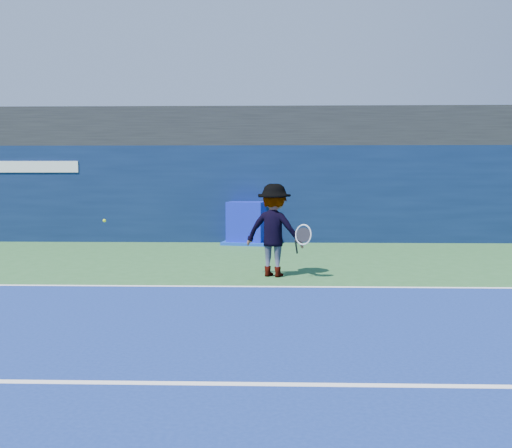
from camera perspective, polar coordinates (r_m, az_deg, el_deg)
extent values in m
plane|color=#295C2C|center=(7.96, -7.72, -10.47)|extent=(80.00, 80.00, 0.00)
cube|color=white|center=(10.85, -5.14, -6.22)|extent=(24.00, 0.10, 0.01)
cube|color=white|center=(6.09, -10.88, -15.35)|extent=(24.00, 0.10, 0.01)
cube|color=black|center=(19.17, -2.19, 9.43)|extent=(36.00, 3.00, 1.20)
cube|color=#0B1A3C|center=(18.12, -2.38, 3.04)|extent=(36.00, 1.00, 3.00)
cube|color=white|center=(19.41, -23.68, 5.27)|extent=(4.50, 0.04, 0.35)
cube|color=#0C16AB|center=(17.43, -0.89, 0.15)|extent=(1.26, 1.26, 1.29)
cube|color=#0C31AA|center=(17.50, -0.88, -1.81)|extent=(1.57, 1.57, 0.09)
imported|color=white|center=(11.81, 1.82, -0.62)|extent=(1.41, 1.08, 1.92)
cylinder|color=black|center=(11.61, 4.05, -2.28)|extent=(0.09, 0.17, 0.30)
torus|color=silver|center=(11.54, 4.76, -1.08)|extent=(0.35, 0.20, 0.34)
cylinder|color=black|center=(11.54, 4.76, -1.08)|extent=(0.30, 0.15, 0.29)
sphere|color=#BBE219|center=(13.68, -14.92, 0.33)|extent=(0.07, 0.07, 0.07)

